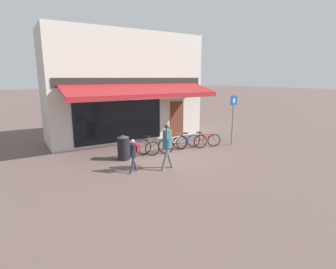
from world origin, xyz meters
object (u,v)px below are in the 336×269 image
at_px(bicycle_green, 154,146).
at_px(pedestrian_adult, 167,141).
at_px(bicycle_purple, 140,149).
at_px(bicycle_silver, 173,144).
at_px(bicycle_blue, 190,141).
at_px(bicycle_red, 204,140).
at_px(litter_bin, 123,147).
at_px(pedestrian_child, 134,151).
at_px(parking_sign, 233,115).

bearing_deg(bicycle_green, pedestrian_adult, -83.30).
distance_m(bicycle_purple, bicycle_silver, 1.72).
xyz_separation_m(bicycle_blue, bicycle_red, (0.80, -0.05, -0.01)).
xyz_separation_m(bicycle_silver, litter_bin, (-2.50, 0.02, 0.17)).
bearing_deg(bicycle_blue, pedestrian_adult, -122.73).
bearing_deg(pedestrian_child, bicycle_purple, -127.55).
bearing_deg(bicycle_blue, parking_sign, 6.90).
bearing_deg(pedestrian_child, bicycle_red, -166.55).
distance_m(bicycle_purple, pedestrian_child, 1.97).
bearing_deg(bicycle_purple, bicycle_blue, 13.33).
xyz_separation_m(bicycle_red, parking_sign, (1.48, -0.47, 1.22)).
height_order(bicycle_green, litter_bin, litter_bin).
bearing_deg(pedestrian_adult, bicycle_purple, -75.72).
bearing_deg(pedestrian_adult, bicycle_blue, -133.16).
height_order(bicycle_green, bicycle_silver, bicycle_green).
distance_m(bicycle_blue, parking_sign, 2.64).
bearing_deg(litter_bin, parking_sign, -5.99).
xyz_separation_m(pedestrian_child, litter_bin, (0.25, 1.64, -0.26)).
bearing_deg(bicycle_green, bicycle_red, 18.64).
xyz_separation_m(bicycle_silver, bicycle_red, (1.75, -0.11, -0.01)).
distance_m(bicycle_silver, bicycle_blue, 0.95).
relative_size(bicycle_silver, bicycle_blue, 1.08).
distance_m(bicycle_blue, pedestrian_adult, 3.23).
bearing_deg(bicycle_green, litter_bin, -157.54).
relative_size(bicycle_green, bicycle_silver, 0.95).
relative_size(bicycle_blue, pedestrian_adult, 0.91).
distance_m(bicycle_red, litter_bin, 4.26).
xyz_separation_m(pedestrian_adult, parking_sign, (4.78, 1.41, 0.47)).
height_order(litter_bin, parking_sign, parking_sign).
distance_m(bicycle_silver, pedestrian_child, 3.22).
distance_m(bicycle_red, pedestrian_adult, 3.86).
bearing_deg(pedestrian_child, parking_sign, -175.20).
distance_m(bicycle_purple, bicycle_green, 0.73).
distance_m(bicycle_green, pedestrian_child, 2.45).
height_order(bicycle_silver, pedestrian_child, pedestrian_child).
height_order(bicycle_red, pedestrian_child, pedestrian_child).
relative_size(bicycle_green, bicycle_red, 1.07).
xyz_separation_m(bicycle_blue, litter_bin, (-3.45, 0.09, 0.17)).
relative_size(bicycle_red, parking_sign, 0.61).
distance_m(bicycle_purple, parking_sign, 5.14).
bearing_deg(pedestrian_adult, bicycle_red, -141.19).
distance_m(bicycle_silver, pedestrian_adult, 2.62).
bearing_deg(parking_sign, bicycle_silver, 169.85).
xyz_separation_m(bicycle_green, bicycle_silver, (0.99, -0.04, -0.02)).
relative_size(bicycle_purple, parking_sign, 0.65).
xyz_separation_m(bicycle_red, litter_bin, (-4.26, 0.13, 0.18)).
distance_m(bicycle_purple, pedestrian_adult, 2.13).
bearing_deg(pedestrian_adult, bicycle_silver, -118.62).
distance_m(bicycle_green, bicycle_silver, 0.99).
distance_m(bicycle_purple, bicycle_blue, 2.67).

